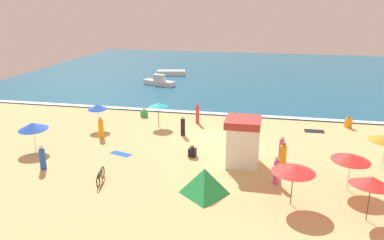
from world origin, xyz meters
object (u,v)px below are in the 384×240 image
(beach_umbrella_0, at_px, (351,158))
(beachgoer_9, at_px, (282,149))
(beach_umbrella_7, at_px, (372,181))
(small_boat_1, at_px, (159,82))
(beachgoer_1, at_px, (192,152))
(beachgoer_7, at_px, (276,171))
(parked_bicycle, at_px, (100,176))
(beachgoer_3, at_px, (101,128))
(beachgoer_0, at_px, (144,113))
(beach_umbrella_6, at_px, (97,107))
(lifeguard_cabana, at_px, (242,141))
(beach_tent, at_px, (204,181))
(beachgoer_6, at_px, (197,113))
(beach_umbrella_4, at_px, (33,126))
(small_boat_0, at_px, (171,73))
(beachgoer_10, at_px, (42,158))
(beach_umbrella_1, at_px, (293,169))
(beachgoer_8, at_px, (348,123))
(beachgoer_2, at_px, (283,156))
(beachgoer_4, at_px, (183,126))
(beach_umbrella_5, at_px, (158,105))

(beach_umbrella_0, relative_size, beachgoer_9, 1.77)
(beach_umbrella_7, relative_size, small_boat_1, 0.67)
(beachgoer_1, xyz_separation_m, beachgoer_7, (5.38, -2.91, 0.47))
(parked_bicycle, distance_m, beachgoer_3, 7.58)
(parked_bicycle, relative_size, beachgoer_0, 2.18)
(beach_umbrella_6, xyz_separation_m, parked_bicycle, (4.24, -8.87, -1.42))
(parked_bicycle, bearing_deg, lifeguard_cabana, 29.10)
(beach_tent, relative_size, beachgoer_6, 1.50)
(lifeguard_cabana, relative_size, beach_umbrella_6, 1.46)
(beach_umbrella_0, relative_size, beach_umbrella_4, 1.28)
(beachgoer_1, bearing_deg, beach_umbrella_7, -31.23)
(beachgoer_1, distance_m, beachgoer_6, 7.28)
(lifeguard_cabana, relative_size, beachgoer_0, 3.60)
(beach_umbrella_6, bearing_deg, beachgoer_1, -25.86)
(beachgoer_1, height_order, small_boat_0, beachgoer_1)
(beach_umbrella_7, distance_m, beachgoer_10, 18.21)
(parked_bicycle, xyz_separation_m, beachgoer_6, (3.28, 11.91, 0.45))
(beachgoer_3, height_order, beachgoer_7, beachgoer_7)
(beachgoer_9, distance_m, small_boat_1, 24.57)
(beachgoer_1, bearing_deg, beach_umbrella_1, -39.55)
(beach_umbrella_1, distance_m, small_boat_1, 29.57)
(beachgoer_0, bearing_deg, parked_bicycle, -82.29)
(parked_bicycle, bearing_deg, beachgoer_3, 114.26)
(beach_tent, xyz_separation_m, parked_bicycle, (-5.98, 0.09, -0.33))
(beach_umbrella_1, relative_size, beachgoer_7, 1.70)
(beachgoer_8, bearing_deg, beachgoer_2, -120.82)
(beach_umbrella_4, bearing_deg, beachgoer_10, -49.61)
(beachgoer_2, height_order, small_boat_1, beachgoer_2)
(beach_umbrella_1, xyz_separation_m, beach_tent, (-4.47, 0.25, -1.22))
(parked_bicycle, bearing_deg, beach_tent, -0.85)
(beachgoer_2, distance_m, beachgoer_10, 14.68)
(beach_umbrella_4, height_order, beachgoer_7, beach_umbrella_4)
(beachgoer_7, height_order, beachgoer_10, beachgoer_7)
(lifeguard_cabana, relative_size, beachgoer_4, 1.94)
(small_boat_0, bearing_deg, lifeguard_cabana, -66.86)
(beach_umbrella_5, bearing_deg, beachgoer_4, -35.99)
(beach_tent, xyz_separation_m, beachgoer_6, (-2.70, 12.00, 0.12))
(beach_umbrella_7, bearing_deg, beachgoer_6, 129.22)
(beachgoer_7, bearing_deg, beachgoer_4, 135.46)
(beach_umbrella_1, relative_size, beach_umbrella_4, 1.25)
(beach_umbrella_0, bearing_deg, beach_umbrella_6, 158.46)
(beachgoer_7, bearing_deg, beachgoer_1, 151.64)
(beachgoer_9, bearing_deg, small_boat_1, 124.99)
(beach_tent, bearing_deg, beachgoer_10, 174.24)
(beach_umbrella_0, bearing_deg, beach_tent, -165.48)
(beach_umbrella_7, distance_m, beachgoer_9, 7.50)
(beach_umbrella_7, relative_size, beachgoer_1, 3.47)
(beach_umbrella_5, bearing_deg, lifeguard_cabana, -40.38)
(beach_umbrella_1, height_order, beachgoer_8, beach_umbrella_1)
(beach_umbrella_1, relative_size, beach_tent, 1.10)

